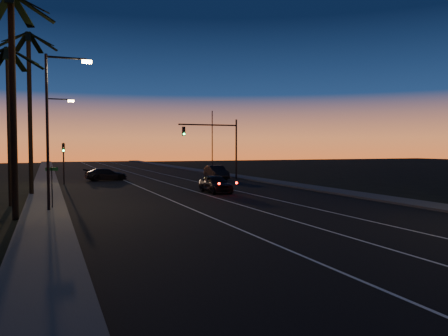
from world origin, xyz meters
name	(u,v)px	position (x,y,z in m)	size (l,w,h in m)	color
road	(183,190)	(0.00, 30.00, 0.01)	(20.00, 170.00, 0.01)	black
sidewalk_left	(46,194)	(-11.20, 30.00, 0.08)	(2.40, 170.00, 0.16)	#3E3E3B
sidewalk_right	(293,185)	(11.20, 30.00, 0.08)	(2.40, 170.00, 0.16)	#3E3E3B
lane_stripe_left	(149,191)	(-3.00, 30.00, 0.02)	(0.12, 160.00, 0.01)	silver
lane_stripe_mid	(189,190)	(0.50, 30.00, 0.02)	(0.12, 160.00, 0.01)	silver
lane_stripe_right	(225,188)	(4.00, 30.00, 0.02)	(0.12, 160.00, 0.01)	silver
palm_near	(13,82)	(-12.60, 18.00, 7.07)	(4.25, 4.16, 11.53)	black
palm_mid	(9,107)	(-13.20, 24.00, 6.25)	(4.25, 4.16, 10.03)	black
palm_far	(30,97)	(-12.20, 30.00, 7.61)	(4.25, 4.16, 12.53)	black
streetlight_left_near	(53,119)	(-10.70, 20.00, 5.32)	(2.55, 0.26, 9.00)	black
streetlight_left_far	(51,134)	(-10.69, 38.00, 5.06)	(2.55, 0.26, 8.50)	black
street_sign	(52,182)	(-10.80, 21.00, 1.66)	(0.70, 0.06, 2.60)	black
signal_mast	(217,138)	(7.14, 39.99, 4.78)	(7.10, 0.41, 7.00)	black
signal_post	(64,156)	(-9.50, 39.98, 2.89)	(0.28, 0.37, 4.20)	black
far_pole_left	(47,142)	(-11.00, 55.00, 4.50)	(0.14, 0.14, 9.00)	black
far_pole_right	(212,142)	(11.00, 52.00, 4.50)	(0.14, 0.14, 9.00)	black
lead_car	(216,184)	(1.82, 26.78, 0.75)	(1.80, 4.84, 1.47)	black
right_car	(216,172)	(7.26, 40.70, 0.81)	(1.94, 4.95, 1.60)	black
cross_car	(106,174)	(-4.90, 43.75, 0.69)	(4.99, 2.79, 1.37)	black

